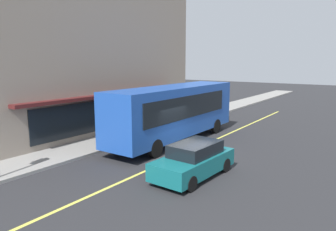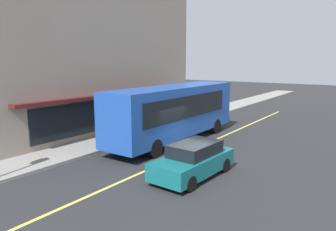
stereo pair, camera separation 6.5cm
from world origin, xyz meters
name	(u,v)px [view 2 (the right image)]	position (x,y,z in m)	size (l,w,h in m)	color
ground	(184,154)	(0.00, 0.00, 0.00)	(120.00, 120.00, 0.00)	#28282B
sidewalk	(115,139)	(0.00, 5.27, 0.07)	(80.00, 2.72, 0.15)	gray
lane_centre_stripe	(184,154)	(0.00, 0.00, 0.00)	(36.00, 0.16, 0.01)	#D8D14C
storefront_building	(65,43)	(0.87, 10.99, 6.38)	(19.79, 9.34, 12.77)	gray
bus	(175,110)	(2.10, 2.01, 1.99)	(11.14, 2.64, 3.50)	#1E4CAD
car_teal	(193,160)	(-2.71, -2.19, 0.74)	(4.39, 2.04, 1.52)	#14666B
pedestrian_mid_block	(205,103)	(11.28, 4.87, 1.22)	(0.34, 0.34, 1.77)	black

